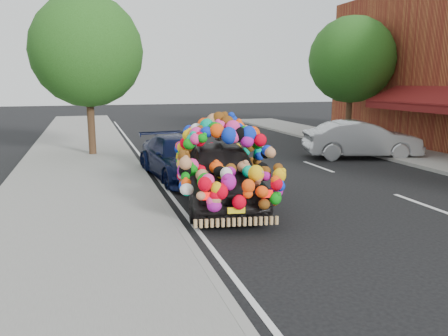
# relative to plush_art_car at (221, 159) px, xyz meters

# --- Properties ---
(ground) EXTENTS (100.00, 100.00, 0.00)m
(ground) POSITION_rel_plush_art_car_xyz_m (0.97, -1.57, -1.09)
(ground) COLOR black
(ground) RESTS_ON ground
(sidewalk) EXTENTS (4.00, 60.00, 0.12)m
(sidewalk) POSITION_rel_plush_art_car_xyz_m (-3.33, -1.57, -1.03)
(sidewalk) COLOR gray
(sidewalk) RESTS_ON ground
(kerb) EXTENTS (0.15, 60.00, 0.13)m
(kerb) POSITION_rel_plush_art_car_xyz_m (-1.38, -1.57, -1.03)
(kerb) COLOR gray
(kerb) RESTS_ON ground
(lane_markings) EXTENTS (6.00, 50.00, 0.01)m
(lane_markings) POSITION_rel_plush_art_car_xyz_m (4.57, -1.57, -1.08)
(lane_markings) COLOR silver
(lane_markings) RESTS_ON ground
(tree_near_sidewalk) EXTENTS (4.20, 4.20, 6.13)m
(tree_near_sidewalk) POSITION_rel_plush_art_car_xyz_m (-2.83, 7.93, 2.93)
(tree_near_sidewalk) COLOR #332114
(tree_near_sidewalk) RESTS_ON ground
(tree_far_b) EXTENTS (4.00, 4.00, 5.90)m
(tree_far_b) POSITION_rel_plush_art_car_xyz_m (8.97, 8.43, 2.80)
(tree_far_b) COLOR #332114
(tree_far_b) RESTS_ON ground
(plush_art_car) EXTENTS (2.84, 4.83, 2.13)m
(plush_art_car) POSITION_rel_plush_art_car_xyz_m (0.00, 0.00, 0.00)
(plush_art_car) COLOR black
(plush_art_car) RESTS_ON ground
(navy_sedan) EXTENTS (2.22, 4.50, 1.26)m
(navy_sedan) POSITION_rel_plush_art_car_xyz_m (-0.36, 3.12, -0.46)
(navy_sedan) COLOR black
(navy_sedan) RESTS_ON ground
(silver_hatchback) EXTENTS (4.59, 2.65, 1.43)m
(silver_hatchback) POSITION_rel_plush_art_car_xyz_m (7.04, 4.54, -0.38)
(silver_hatchback) COLOR #AAACB1
(silver_hatchback) RESTS_ON ground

